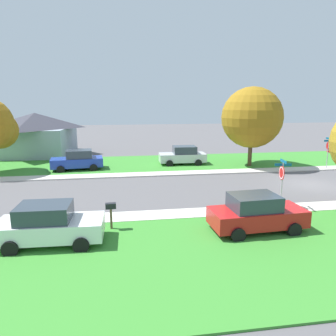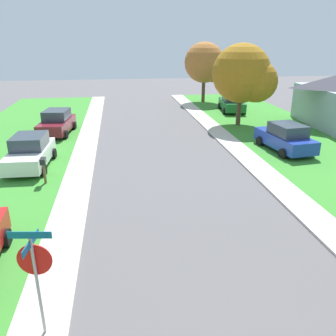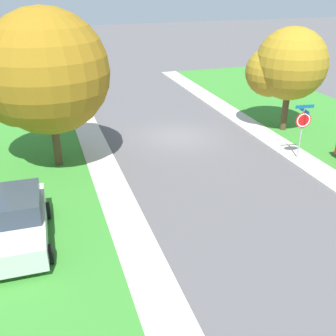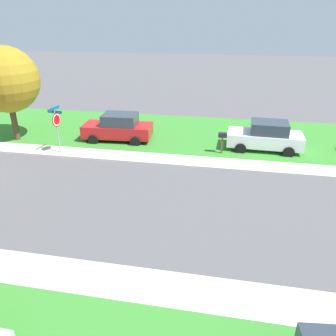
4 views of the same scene
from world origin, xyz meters
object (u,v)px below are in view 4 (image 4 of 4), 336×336
car_red_far_down_street (118,128)px  mailbox (222,138)px  tree_sidewalk_far (2,82)px  stop_sign_far_corner (57,123)px  car_white_driveway_right (266,136)px

car_red_far_down_street → mailbox: (1.14, 6.57, 0.14)m
tree_sidewalk_far → car_red_far_down_street: bearing=101.6°
stop_sign_far_corner → car_red_far_down_street: 3.94m
stop_sign_far_corner → mailbox: stop_sign_far_corner is taller
stop_sign_far_corner → mailbox: (-1.61, 9.20, -0.88)m
car_red_far_down_street → tree_sidewalk_far: tree_sidewalk_far is taller
tree_sidewalk_far → mailbox: bearing=91.0°
stop_sign_far_corner → tree_sidewalk_far: (-1.39, -3.97, 1.83)m
tree_sidewalk_far → mailbox: tree_sidewalk_far is taller
car_red_far_down_street → car_white_driveway_right: bearing=90.0°
car_white_driveway_right → car_red_far_down_street: bearing=-90.0°
stop_sign_far_corner → mailbox: bearing=99.9°
car_white_driveway_right → car_red_far_down_street: size_ratio=0.99×
mailbox → stop_sign_far_corner: bearing=-80.1°
stop_sign_far_corner → car_red_far_down_street: size_ratio=0.63×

